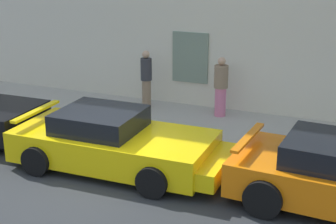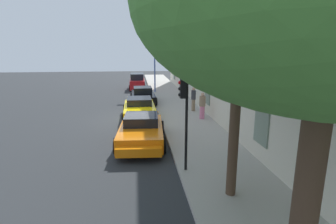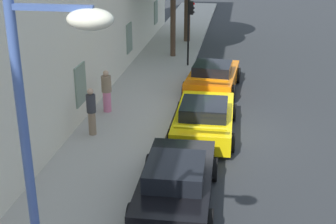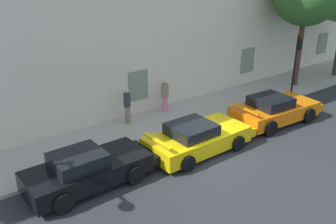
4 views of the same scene
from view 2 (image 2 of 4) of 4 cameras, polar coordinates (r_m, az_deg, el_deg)
The scene contains 13 objects.
ground_plane at distance 17.76m, azimuth -8.21°, elevation -1.37°, with size 80.00×80.00×0.00m, color #2B2D30.
sidewalk at distance 18.01m, azimuth 3.33°, elevation -0.82°, with size 60.00×3.35×0.14m, color #A8A399.
building_facade at distance 18.55m, azimuth 15.33°, elevation 18.18°, with size 39.48×4.43×12.32m.
sportscar_red_lead at distance 22.25m, azimuth -5.41°, elevation 3.29°, with size 4.82×2.18×1.37m.
sportscar_yellow_flank at distance 17.57m, azimuth -6.16°, elevation 0.48°, with size 4.83×2.28×1.30m.
sportscar_white_middle at distance 12.78m, azimuth -5.82°, elevation -4.27°, with size 4.80×2.48×1.34m.
hatchback_parked at distance 30.76m, azimuth -6.67°, elevation 6.44°, with size 3.88×1.85×1.82m.
tree_near_kerb at distance 4.05m, azimuth 32.04°, elevation 19.08°, with size 5.02×5.02×6.29m.
tree_midblock at distance 7.64m, azimuth 15.59°, elevation 20.55°, with size 3.81×3.81×7.14m.
traffic_light at distance 9.22m, azimuth 3.58°, elevation 1.09°, with size 0.22×0.36×3.46m.
street_lamp at distance 27.59m, azimuth -3.78°, elevation 13.03°, with size 0.44×1.42×6.14m.
pedestrian_admiring at distance 16.91m, azimuth 7.42°, elevation 1.39°, with size 0.55×0.55×1.70m.
pedestrian_strolling at distance 19.04m, azimuth 5.52°, elevation 2.87°, with size 0.43×0.43×1.72m.
Camera 2 is at (17.19, 0.49, 4.46)m, focal length 28.20 mm.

